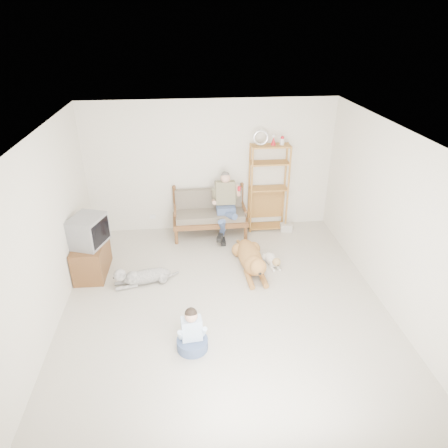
{
  "coord_description": "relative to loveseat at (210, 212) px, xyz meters",
  "views": [
    {
      "loc": [
        -0.52,
        -4.94,
        4.03
      ],
      "look_at": [
        0.09,
        1.0,
        0.94
      ],
      "focal_mm": 32.0,
      "sensor_mm": 36.0,
      "label": 1
    }
  ],
  "objects": [
    {
      "name": "tv_stand",
      "position": [
        -2.17,
        -1.25,
        -0.19
      ],
      "size": [
        0.52,
        0.91,
        0.6
      ],
      "rotation": [
        0.0,
        0.0,
        -0.02
      ],
      "color": "brown",
      "rests_on": "ground"
    },
    {
      "name": "wall_left",
      "position": [
        -2.44,
        -2.44,
        0.86
      ],
      "size": [
        0.0,
        5.5,
        5.5
      ],
      "primitive_type": "plane",
      "rotation": [
        1.57,
        0.0,
        1.57
      ],
      "color": "beige",
      "rests_on": "ground"
    },
    {
      "name": "book_stack",
      "position": [
        1.62,
        -0.06,
        -0.41
      ],
      "size": [
        0.26,
        0.2,
        0.15
      ],
      "primitive_type": "cube",
      "rotation": [
        0.0,
        0.0,
        -0.09
      ],
      "color": "beige",
      "rests_on": "ground"
    },
    {
      "name": "floor",
      "position": [
        0.06,
        -2.44,
        -0.49
      ],
      "size": [
        5.5,
        5.5,
        0.0
      ],
      "primitive_type": "plane",
      "color": "beige",
      "rests_on": "ground"
    },
    {
      "name": "child",
      "position": [
        -0.47,
        -3.27,
        -0.24
      ],
      "size": [
        0.43,
        0.43,
        0.68
      ],
      "rotation": [
        0.0,
        0.0,
        0.1
      ],
      "color": "#4B5989",
      "rests_on": "ground"
    },
    {
      "name": "shaggy_dog",
      "position": [
        -1.29,
        -1.67,
        -0.34
      ],
      "size": [
        1.15,
        0.45,
        0.35
      ],
      "rotation": [
        0.0,
        0.0,
        -1.34
      ],
      "color": "silver",
      "rests_on": "ground"
    },
    {
      "name": "loveseat",
      "position": [
        0.0,
        0.0,
        0.0
      ],
      "size": [
        1.51,
        0.71,
        0.95
      ],
      "rotation": [
        0.0,
        0.0,
        0.01
      ],
      "color": "brown",
      "rests_on": "ground"
    },
    {
      "name": "wall_back",
      "position": [
        0.06,
        0.31,
        0.86
      ],
      "size": [
        5.0,
        0.0,
        5.0
      ],
      "primitive_type": "plane",
      "rotation": [
        1.57,
        0.0,
        0.0
      ],
      "color": "beige",
      "rests_on": "ground"
    },
    {
      "name": "wall_front",
      "position": [
        0.06,
        -5.19,
        0.86
      ],
      "size": [
        5.0,
        0.0,
        5.0
      ],
      "primitive_type": "plane",
      "rotation": [
        -1.57,
        0.0,
        0.0
      ],
      "color": "beige",
      "rests_on": "ground"
    },
    {
      "name": "etagere",
      "position": [
        1.23,
        0.11,
        0.45
      ],
      "size": [
        0.81,
        0.36,
        2.14
      ],
      "color": "#A16632",
      "rests_on": "ground"
    },
    {
      "name": "wall_outlet",
      "position": [
        -1.19,
        0.3,
        -0.19
      ],
      "size": [
        0.12,
        0.02,
        0.08
      ],
      "primitive_type": "cube",
      "color": "silver",
      "rests_on": "ground"
    },
    {
      "name": "wall_right",
      "position": [
        2.56,
        -2.44,
        0.86
      ],
      "size": [
        0.0,
        5.5,
        5.5
      ],
      "primitive_type": "plane",
      "rotation": [
        1.57,
        0.0,
        -1.57
      ],
      "color": "beige",
      "rests_on": "ground"
    },
    {
      "name": "ceiling",
      "position": [
        0.06,
        -2.44,
        2.21
      ],
      "size": [
        5.5,
        5.5,
        0.0
      ],
      "primitive_type": "plane",
      "rotation": [
        3.14,
        0.0,
        0.0
      ],
      "color": "white",
      "rests_on": "ground"
    },
    {
      "name": "terrier",
      "position": [
        1.05,
        -1.35,
        -0.38
      ],
      "size": [
        0.27,
        0.65,
        0.24
      ],
      "rotation": [
        0.0,
        0.0,
        0.19
      ],
      "color": "white",
      "rests_on": "ground"
    },
    {
      "name": "crt_tv",
      "position": [
        -2.13,
        -1.27,
        0.37
      ],
      "size": [
        0.66,
        0.73,
        0.51
      ],
      "rotation": [
        0.0,
        0.0,
        -0.34
      ],
      "color": "slate",
      "rests_on": "tv_stand"
    },
    {
      "name": "golden_retriever",
      "position": [
        0.64,
        -1.43,
        -0.28
      ],
      "size": [
        0.47,
        1.64,
        0.5
      ],
      "rotation": [
        0.0,
        0.0,
        0.05
      ],
      "color": "#A36C38",
      "rests_on": "ground"
    },
    {
      "name": "man",
      "position": [
        0.3,
        -0.22,
        0.14
      ],
      "size": [
        0.52,
        0.74,
        1.2
      ],
      "color": "#4B5989",
      "rests_on": "loveseat"
    }
  ]
}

